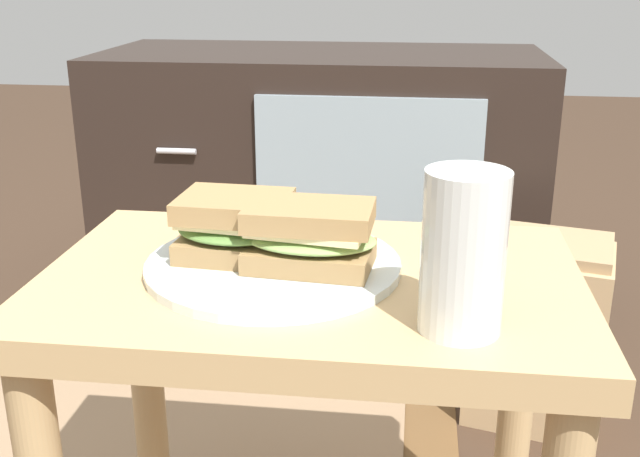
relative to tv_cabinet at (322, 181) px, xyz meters
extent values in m
cube|color=tan|center=(0.11, -0.95, 0.15)|extent=(0.56, 0.36, 0.04)
cylinder|color=tan|center=(-0.14, -0.80, -0.08)|extent=(0.04, 0.04, 0.43)
cylinder|color=tan|center=(0.35, -0.80, -0.08)|extent=(0.04, 0.04, 0.43)
cube|color=black|center=(0.00, 0.00, 0.00)|extent=(0.96, 0.44, 0.58)
cube|color=#8C9EA8|center=(0.12, -0.22, 0.01)|extent=(0.44, 0.01, 0.44)
cylinder|color=silver|center=(-0.27, -0.23, 0.12)|extent=(0.08, 0.01, 0.01)
cylinder|color=silver|center=(-0.27, -0.23, -0.10)|extent=(0.08, 0.01, 0.01)
cube|color=brown|center=(-0.20, -0.63, -0.29)|extent=(1.00, 0.66, 0.01)
cube|color=#937556|center=(-0.20, -0.63, -0.28)|extent=(0.82, 0.54, 0.00)
cylinder|color=silver|center=(0.07, -0.94, 0.17)|extent=(0.27, 0.27, 0.01)
cube|color=#9E7A4C|center=(0.02, -0.93, 0.19)|extent=(0.12, 0.10, 0.02)
ellipsoid|color=#608C42|center=(0.02, -0.93, 0.21)|extent=(0.13, 0.10, 0.02)
cube|color=beige|center=(0.02, -0.93, 0.22)|extent=(0.11, 0.09, 0.01)
cube|color=#9E7A4C|center=(0.02, -0.93, 0.23)|extent=(0.12, 0.09, 0.02)
cube|color=#9E7A4C|center=(0.11, -0.95, 0.19)|extent=(0.13, 0.09, 0.02)
ellipsoid|color=#8CB260|center=(0.11, -0.95, 0.21)|extent=(0.14, 0.10, 0.02)
cube|color=beige|center=(0.11, -0.95, 0.22)|extent=(0.13, 0.09, 0.01)
cube|color=#9E7A4C|center=(0.11, -0.95, 0.24)|extent=(0.13, 0.09, 0.02)
cylinder|color=silver|center=(0.25, -1.06, 0.24)|extent=(0.07, 0.07, 0.14)
cylinder|color=orange|center=(0.25, -1.06, 0.23)|extent=(0.07, 0.07, 0.10)
cylinder|color=white|center=(0.25, -1.06, 0.28)|extent=(0.07, 0.07, 0.01)
cube|color=tan|center=(0.43, -0.45, -0.14)|extent=(0.26, 0.22, 0.31)
cube|color=tan|center=(0.43, -0.45, 0.03)|extent=(0.24, 0.20, 0.02)
camera|label=1|loc=(0.21, -1.67, 0.48)|focal=42.78mm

